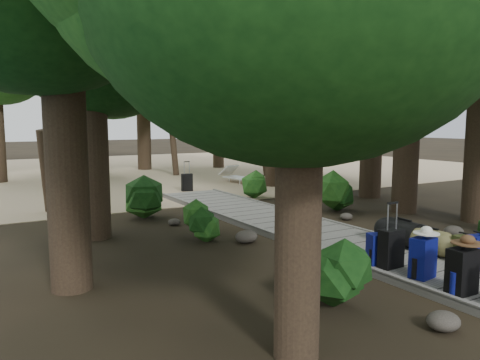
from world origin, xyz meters
TOP-DOWN VIEW (x-y plane):
  - ground at (0.00, 0.00)m, footprint 120.00×120.00m
  - sand_beach at (0.00, 16.00)m, footprint 40.00×22.00m
  - boardwalk at (0.00, 1.00)m, footprint 2.00×12.00m
  - backpack_left_b at (-0.70, -3.77)m, footprint 0.40×0.29m
  - backpack_left_c at (-0.60, -3.04)m, footprint 0.41×0.32m
  - backpack_left_d at (-0.63, -2.20)m, footprint 0.45×0.39m
  - backpack_right_c at (0.61, -3.17)m, footprint 0.40×0.32m
  - backpack_right_d at (0.73, -2.83)m, footprint 0.36×0.28m
  - duffel_right_khaki at (0.65, -2.20)m, footprint 0.47×0.69m
  - duffel_right_black at (0.68, -1.57)m, footprint 0.56×0.83m
  - suitcase_on_boardwalk at (-0.62, -2.43)m, footprint 0.42×0.24m
  - lone_suitcase_on_sand at (0.30, 7.85)m, footprint 0.44×0.32m
  - hat_brown at (-0.65, -3.79)m, footprint 0.44×0.44m
  - hat_white at (-0.58, -3.07)m, footprint 0.39×0.39m
  - kayak at (-2.94, 10.14)m, footprint 1.06×3.15m
  - sun_lounger at (3.15, 9.02)m, footprint 0.97×2.14m
  - tree_right_c at (3.93, 1.16)m, footprint 5.72×5.72m
  - tree_right_d at (5.08, 3.56)m, footprint 5.57×5.57m
  - tree_right_e at (3.81, 7.44)m, footprint 4.95×4.95m
  - tree_right_f at (6.49, 9.24)m, footprint 4.99×4.99m
  - tree_left_a at (-3.62, -3.83)m, footprint 4.18×4.18m
  - tree_left_c at (-4.20, 2.51)m, footprint 5.02×5.02m
  - tree_back_a at (-1.70, 14.40)m, footprint 5.14×5.14m
  - tree_back_b at (1.62, 16.30)m, footprint 5.73×5.73m
  - tree_back_c at (5.50, 15.25)m, footprint 4.76×4.76m
  - palm_right_a at (3.22, 5.33)m, footprint 4.49×4.49m
  - palm_right_b at (5.49, 10.68)m, footprint 4.88×4.88m
  - palm_right_c at (2.18, 13.05)m, footprint 3.96×3.96m
  - palm_left_a at (-4.83, 6.15)m, footprint 4.36×4.36m
  - rock_left_a at (-1.71, -4.23)m, footprint 0.42×0.38m
  - rock_left_b at (-2.46, -2.45)m, footprint 0.36×0.32m
  - rock_left_c at (-1.62, 0.51)m, footprint 0.48×0.43m
  - rock_left_d at (-2.28, 2.82)m, footprint 0.30×0.27m
  - rock_right_b at (2.58, -1.35)m, footprint 0.44×0.40m
  - rock_right_c at (1.80, 1.18)m, footprint 0.34×0.30m
  - shrub_left_a at (-2.48, -3.17)m, footprint 1.03×1.03m
  - shrub_left_b at (-2.28, 1.13)m, footprint 0.84×0.84m
  - shrub_left_c at (-2.67, 4.02)m, footprint 1.22×1.22m
  - shrub_right_b at (2.31, 2.31)m, footprint 1.14×1.14m
  - shrub_right_c at (1.67, 5.45)m, footprint 0.94×0.94m

SIDE VIEW (x-z plane):
  - ground at x=0.00m, z-range 0.00..0.00m
  - sand_beach at x=0.00m, z-range 0.00..0.02m
  - boardwalk at x=0.00m, z-range 0.00..0.12m
  - rock_left_d at x=-2.28m, z-range 0.00..0.17m
  - rock_right_c at x=1.80m, z-range 0.00..0.19m
  - rock_left_b at x=-2.46m, z-range 0.00..0.20m
  - rock_left_a at x=-1.71m, z-range 0.00..0.23m
  - rock_right_b at x=2.58m, z-range 0.00..0.24m
  - rock_left_c at x=-1.62m, z-range 0.00..0.26m
  - kayak at x=-2.94m, z-range 0.02..0.33m
  - lone_suitcase_on_sand at x=0.30m, z-range 0.02..0.65m
  - duffel_right_khaki at x=0.65m, z-range 0.12..0.57m
  - sun_lounger at x=3.15m, z-range 0.02..0.68m
  - duffel_right_black at x=0.68m, z-range 0.12..0.62m
  - backpack_right_d at x=0.73m, z-range 0.12..0.62m
  - shrub_left_b at x=-2.28m, z-range 0.00..0.76m
  - backpack_left_d at x=-0.63m, z-range 0.12..0.69m
  - backpack_right_c at x=0.61m, z-range 0.12..0.72m
  - shrub_right_c at x=1.67m, z-range 0.00..0.85m
  - suitcase_on_boardwalk at x=-0.62m, z-range 0.12..0.76m
  - shrub_left_a at x=-2.48m, z-range 0.00..0.93m
  - backpack_left_c at x=-0.60m, z-range 0.12..0.82m
  - backpack_left_b at x=-0.70m, z-range 0.12..0.83m
  - shrub_right_b at x=2.31m, z-range 0.00..1.03m
  - shrub_left_c at x=-2.67m, z-range 0.00..1.10m
  - hat_white at x=-0.58m, z-range 0.82..0.94m
  - hat_brown at x=-0.65m, z-range 0.83..0.97m
  - palm_right_c at x=2.18m, z-range 0.00..6.31m
  - palm_left_a at x=-4.83m, z-range 0.00..6.93m
  - tree_left_a at x=-3.62m, z-range 0.00..6.97m
  - palm_right_a at x=3.22m, z-range 0.00..7.66m
  - tree_back_c at x=5.50m, z-range 0.00..8.57m
  - tree_left_c at x=-4.20m, z-range 0.00..8.73m
  - tree_back_a at x=-1.70m, z-range 0.00..8.89m
  - tree_right_e at x=3.81m, z-range 0.00..8.90m
  - tree_right_f at x=6.49m, z-range 0.00..8.91m
  - palm_right_b at x=5.49m, z-range 0.00..9.43m
  - tree_right_c at x=3.93m, z-range 0.00..9.89m
  - tree_right_d at x=5.08m, z-range 0.00..10.22m
  - tree_back_b at x=1.62m, z-range 0.00..10.24m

